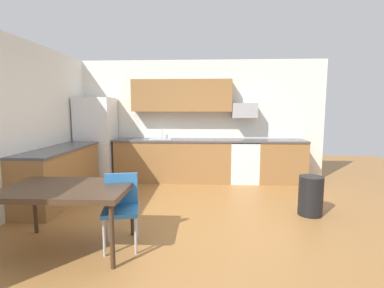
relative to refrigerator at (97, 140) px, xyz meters
name	(u,v)px	position (x,y,z in m)	size (l,w,h in m)	color
ground_plane	(189,221)	(2.18, -2.22, -0.93)	(12.00, 12.00, 0.00)	#9E6B38
wall_back	(196,120)	(2.18, 0.43, 0.42)	(5.80, 0.10, 2.70)	white
wall_left	(4,127)	(-0.47, -2.22, 0.42)	(0.10, 5.80, 2.70)	white
cabinet_run_back	(173,161)	(1.70, 0.08, -0.48)	(2.53, 0.60, 0.90)	olive
cabinet_run_back_right	(281,162)	(4.07, 0.08, -0.48)	(1.02, 0.60, 0.90)	olive
cabinet_run_left	(60,176)	(-0.12, -1.42, -0.48)	(0.60, 2.00, 0.90)	olive
countertop_back	(195,140)	(2.18, 0.08, -0.01)	(4.80, 0.64, 0.04)	#4C4C51
countertop_left	(59,149)	(-0.12, -1.42, -0.01)	(0.64, 2.00, 0.04)	#4C4C51
upper_cabinets_back	(182,96)	(1.88, 0.21, 0.97)	(2.20, 0.34, 0.70)	olive
refrigerator	(97,140)	(0.00, 0.00, 0.00)	(0.76, 0.70, 1.85)	white
oven_range	(244,161)	(3.26, 0.08, -0.47)	(0.60, 0.60, 0.91)	white
microwave	(244,110)	(3.26, 0.18, 0.65)	(0.54, 0.36, 0.32)	#9EA0A5
sink_basin	(161,142)	(1.42, 0.08, -0.05)	(0.48, 0.40, 0.14)	#A5A8AD
sink_faucet	(162,134)	(1.42, 0.26, 0.11)	(0.02, 0.02, 0.24)	#B2B5BA
dining_table	(67,192)	(0.85, -3.09, -0.25)	(1.40, 0.90, 0.74)	#422D1E
chair_near_table	(121,204)	(1.43, -2.98, -0.42)	(0.47, 0.47, 0.85)	#2D72B7
trash_bin	(311,196)	(4.02, -1.88, -0.63)	(0.36, 0.36, 0.60)	black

